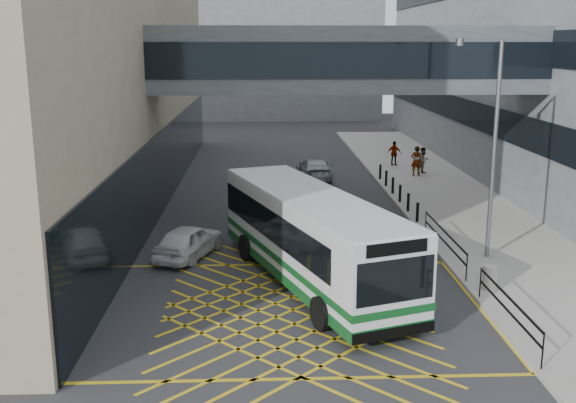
{
  "coord_description": "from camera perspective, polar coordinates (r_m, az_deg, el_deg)",
  "views": [
    {
      "loc": [
        -0.94,
        -19.98,
        8.3
      ],
      "look_at": [
        0.0,
        4.0,
        2.6
      ],
      "focal_mm": 42.0,
      "sensor_mm": 36.0,
      "label": 1
    }
  ],
  "objects": [
    {
      "name": "box_junction",
      "position": [
        21.66,
        0.42,
        -9.16
      ],
      "size": [
        12.0,
        9.0,
        0.01
      ],
      "color": "gold",
      "rests_on": "ground"
    },
    {
      "name": "bus",
      "position": [
        23.51,
        1.85,
        -2.9
      ],
      "size": [
        6.3,
        11.66,
        3.21
      ],
      "rotation": [
        0.0,
        0.0,
        0.34
      ],
      "color": "silver",
      "rests_on": "ground"
    },
    {
      "name": "kerb_railings",
      "position": [
        24.06,
        15.07,
        -5.08
      ],
      "size": [
        0.05,
        12.54,
        1.0
      ],
      "color": "black",
      "rests_on": "pavement"
    },
    {
      "name": "bollards",
      "position": [
        36.53,
        9.16,
        1.03
      ],
      "size": [
        0.14,
        10.14,
        0.9
      ],
      "color": "black",
      "rests_on": "pavement"
    },
    {
      "name": "skybridge",
      "position": [
        32.24,
        4.88,
        11.89
      ],
      "size": [
        20.0,
        4.1,
        3.0
      ],
      "color": "#4E5358",
      "rests_on": "ground"
    },
    {
      "name": "building_far",
      "position": [
        79.99,
        -3.1,
        13.84
      ],
      "size": [
        28.0,
        16.0,
        18.0
      ],
      "primitive_type": "cube",
      "color": "slate",
      "rests_on": "ground"
    },
    {
      "name": "ground",
      "position": [
        21.66,
        0.42,
        -9.17
      ],
      "size": [
        120.0,
        120.0,
        0.0
      ],
      "primitive_type": "plane",
      "color": "#333335"
    },
    {
      "name": "car_silver",
      "position": [
        41.69,
        2.24,
        2.85
      ],
      "size": [
        2.18,
        4.64,
        1.41
      ],
      "primitive_type": "imported",
      "rotation": [
        0.0,
        0.0,
        3.2
      ],
      "color": "#9A9DA2",
      "rests_on": "ground"
    },
    {
      "name": "pedestrian_c",
      "position": [
        46.06,
        8.99,
        4.05
      ],
      "size": [
        1.07,
        0.84,
        1.63
      ],
      "primitive_type": "imported",
      "rotation": [
        0.0,
        0.0,
        2.69
      ],
      "color": "gray",
      "rests_on": "pavement"
    },
    {
      "name": "pedestrian_b",
      "position": [
        43.54,
        11.39,
        3.42
      ],
      "size": [
        0.93,
        0.83,
        1.65
      ],
      "primitive_type": "imported",
      "rotation": [
        0.0,
        0.0,
        0.56
      ],
      "color": "gray",
      "rests_on": "pavement"
    },
    {
      "name": "car_white",
      "position": [
        26.86,
        -8.4,
        -3.3
      ],
      "size": [
        3.11,
        4.53,
        1.33
      ],
      "primitive_type": "imported",
      "rotation": [
        0.0,
        0.0,
        2.77
      ],
      "color": "silver",
      "rests_on": "ground"
    },
    {
      "name": "litter_bin",
      "position": [
        23.77,
        16.7,
        -6.19
      ],
      "size": [
        0.48,
        0.48,
        0.84
      ],
      "primitive_type": "cylinder",
      "color": "#ADA89E",
      "rests_on": "pavement"
    },
    {
      "name": "pavement",
      "position": [
        37.29,
        13.28,
        0.26
      ],
      "size": [
        6.0,
        54.0,
        0.16
      ],
      "primitive_type": "cube",
      "color": "#A5A097",
      "rests_on": "ground"
    },
    {
      "name": "car_dark",
      "position": [
        35.05,
        1.15,
        0.8
      ],
      "size": [
        3.14,
        4.66,
        1.36
      ],
      "primitive_type": "imported",
      "rotation": [
        0.0,
        0.0,
        3.51
      ],
      "color": "black",
      "rests_on": "ground"
    },
    {
      "name": "pedestrian_a",
      "position": [
        42.72,
        10.8,
        3.39
      ],
      "size": [
        0.73,
        0.53,
        1.84
      ],
      "primitive_type": "imported",
      "rotation": [
        0.0,
        0.0,
        3.14
      ],
      "color": "gray",
      "rests_on": "pavement"
    },
    {
      "name": "street_lamp",
      "position": [
        26.31,
        16.78,
        5.3
      ],
      "size": [
        1.88,
        0.53,
        8.27
      ],
      "rotation": [
        0.0,
        0.0,
        0.17
      ],
      "color": "slate",
      "rests_on": "pavement"
    }
  ]
}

